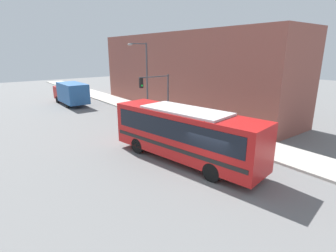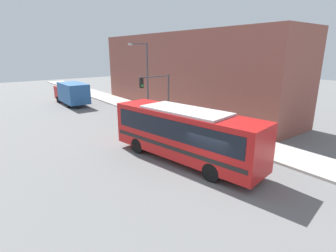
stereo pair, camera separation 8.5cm
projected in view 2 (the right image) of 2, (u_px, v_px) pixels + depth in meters
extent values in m
plane|color=slate|center=(213.00, 178.00, 14.53)|extent=(120.00, 120.00, 0.00)
cube|color=#B7B2A8|center=(131.00, 106.00, 33.40)|extent=(3.35, 70.00, 0.16)
cube|color=brown|center=(185.00, 72.00, 31.15)|extent=(6.00, 28.07, 8.74)
cube|color=red|center=(184.00, 133.00, 16.26)|extent=(4.21, 10.57, 2.79)
cube|color=black|center=(185.00, 125.00, 16.12)|extent=(4.11, 9.76, 1.17)
cube|color=black|center=(184.00, 143.00, 16.43)|extent=(4.18, 10.17, 0.24)
cube|color=silver|center=(185.00, 110.00, 15.86)|extent=(3.24, 5.97, 0.16)
cylinder|color=black|center=(161.00, 138.00, 19.52)|extent=(0.45, 1.09, 1.06)
cylinder|color=black|center=(138.00, 146.00, 17.93)|extent=(0.45, 1.09, 1.06)
cylinder|color=black|center=(233.00, 160.00, 15.56)|extent=(0.45, 1.09, 1.06)
cylinder|color=black|center=(211.00, 172.00, 13.97)|extent=(0.45, 1.09, 1.06)
cube|color=#265999|center=(73.00, 93.00, 33.37)|extent=(2.50, 5.24, 2.41)
cube|color=#B21919|center=(65.00, 92.00, 36.25)|extent=(2.37, 2.04, 1.70)
cylinder|color=black|center=(58.00, 99.00, 35.57)|extent=(0.25, 0.90, 0.90)
cylinder|color=black|center=(68.00, 104.00, 32.31)|extent=(0.25, 0.90, 0.90)
cylinder|color=gold|center=(238.00, 141.00, 19.19)|extent=(0.24, 0.24, 0.54)
sphere|color=gold|center=(238.00, 136.00, 19.10)|extent=(0.23, 0.23, 0.23)
cylinder|color=gold|center=(239.00, 141.00, 19.08)|extent=(0.11, 0.15, 0.11)
cylinder|color=#47474C|center=(168.00, 98.00, 25.28)|extent=(0.16, 0.16, 4.51)
cylinder|color=#47474C|center=(154.00, 77.00, 23.77)|extent=(3.20, 0.11, 0.11)
cube|color=black|center=(141.00, 83.00, 23.08)|extent=(0.30, 0.24, 0.90)
sphere|color=#19D83F|center=(142.00, 86.00, 23.03)|extent=(0.18, 0.18, 0.18)
cylinder|color=#47474C|center=(180.00, 119.00, 24.15)|extent=(0.06, 0.06, 1.12)
cylinder|color=#4C4C51|center=(180.00, 112.00, 23.96)|extent=(0.14, 0.14, 0.22)
cylinder|color=#47474C|center=(147.00, 79.00, 27.84)|extent=(0.18, 0.18, 7.43)
cylinder|color=#47474C|center=(139.00, 44.00, 26.29)|extent=(1.90, 0.11, 0.11)
ellipsoid|color=gray|center=(130.00, 44.00, 25.76)|extent=(0.56, 0.28, 0.20)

